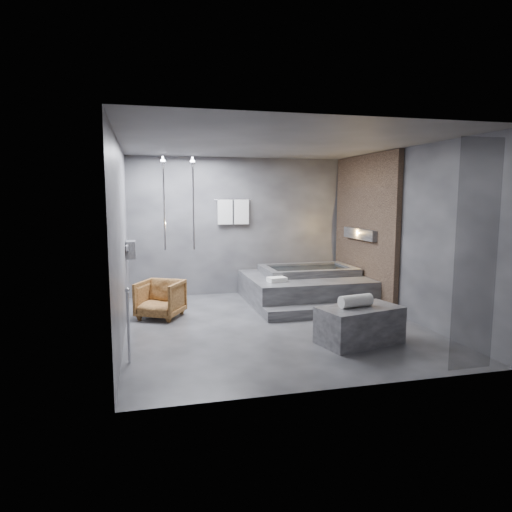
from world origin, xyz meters
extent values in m
plane|color=#2C2C2E|center=(0.00, 0.00, 0.00)|extent=(5.00, 5.00, 0.00)
cube|color=#4A4A4C|center=(0.00, 0.00, 2.80)|extent=(4.50, 5.00, 0.04)
cube|color=#36363B|center=(0.00, 2.50, 1.40)|extent=(4.50, 0.04, 2.80)
cube|color=#36363B|center=(0.00, -2.50, 1.40)|extent=(4.50, 0.04, 2.80)
cube|color=#36363B|center=(-2.25, 0.00, 1.40)|extent=(0.04, 5.00, 2.80)
cube|color=#36363B|center=(2.25, 0.00, 1.40)|extent=(0.04, 5.00, 2.80)
cube|color=#916F55|center=(2.19, 1.25, 1.40)|extent=(0.10, 2.40, 2.78)
cube|color=#FF9938|center=(2.11, 1.25, 1.30)|extent=(0.14, 1.20, 0.20)
cube|color=slate|center=(-2.16, 1.40, 1.10)|extent=(0.16, 0.42, 0.30)
imported|color=beige|center=(-2.15, 1.30, 1.05)|extent=(0.08, 0.08, 0.21)
imported|color=beige|center=(-2.15, 1.50, 1.03)|extent=(0.07, 0.07, 0.15)
cylinder|color=silver|center=(-1.00, 2.05, 1.90)|extent=(0.04, 0.04, 1.80)
cylinder|color=silver|center=(-1.55, 2.05, 1.90)|extent=(0.04, 0.04, 1.80)
cylinder|color=silver|center=(-0.15, 2.44, 1.95)|extent=(0.75, 0.02, 0.02)
cube|color=white|center=(-0.32, 2.42, 1.70)|extent=(0.30, 0.06, 0.50)
cube|color=white|center=(0.02, 2.42, 1.70)|extent=(0.30, 0.06, 0.50)
cylinder|color=silver|center=(-2.15, -1.20, 0.45)|extent=(0.04, 0.04, 0.90)
cube|color=black|center=(1.65, -2.45, 1.35)|extent=(0.55, 0.01, 2.60)
cube|color=#313133|center=(1.05, 1.45, 0.25)|extent=(2.20, 2.00, 0.50)
cube|color=#313133|center=(1.05, 0.27, 0.09)|extent=(2.20, 0.36, 0.18)
cube|color=#38373A|center=(0.92, -1.16, 0.25)|extent=(1.24, 0.86, 0.51)
imported|color=#4A2C12|center=(-1.70, 0.87, 0.31)|extent=(0.92, 0.93, 0.63)
cylinder|color=white|center=(0.86, -1.14, 0.59)|extent=(0.50, 0.25, 0.17)
cube|color=white|center=(0.35, 0.94, 0.54)|extent=(0.34, 0.27, 0.08)
camera|label=1|loc=(-1.94, -6.74, 2.01)|focal=32.00mm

